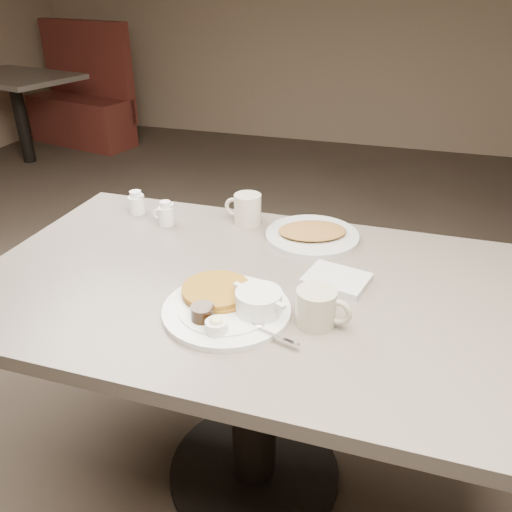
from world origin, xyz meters
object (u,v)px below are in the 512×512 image
(diner_table, at_px, (254,334))
(creamer_right, at_px, (136,203))
(creamer_left, at_px, (166,214))
(booth_back_left, at_px, (77,102))
(main_plate, at_px, (231,304))
(coffee_mug_near, at_px, (317,307))
(coffee_mug_far, at_px, (247,209))
(hash_plate, at_px, (312,234))

(diner_table, height_order, creamer_right, creamer_right)
(creamer_left, distance_m, creamer_right, 0.15)
(booth_back_left, bearing_deg, creamer_right, -51.62)
(main_plate, distance_m, creamer_right, 0.69)
(main_plate, height_order, booth_back_left, booth_back_left)
(coffee_mug_near, bearing_deg, coffee_mug_far, 124.37)
(coffee_mug_near, xyz_separation_m, booth_back_left, (-3.00, 3.33, -0.39))
(main_plate, relative_size, coffee_mug_far, 3.18)
(main_plate, xyz_separation_m, coffee_mug_far, (-0.12, 0.50, 0.03))
(coffee_mug_far, bearing_deg, creamer_left, -160.72)
(hash_plate, bearing_deg, creamer_right, 179.07)
(coffee_mug_far, height_order, booth_back_left, booth_back_left)
(diner_table, relative_size, coffee_mug_near, 11.01)
(main_plate, bearing_deg, diner_table, 85.74)
(main_plate, height_order, creamer_left, creamer_left)
(creamer_left, relative_size, booth_back_left, 0.06)
(hash_plate, relative_size, booth_back_left, 0.26)
(coffee_mug_far, bearing_deg, creamer_right, -174.95)
(diner_table, relative_size, main_plate, 3.66)
(main_plate, bearing_deg, coffee_mug_far, 104.02)
(coffee_mug_near, height_order, hash_plate, coffee_mug_near)
(main_plate, distance_m, booth_back_left, 4.37)
(main_plate, height_order, coffee_mug_near, coffee_mug_near)
(coffee_mug_near, height_order, creamer_right, coffee_mug_near)
(creamer_left, height_order, hash_plate, creamer_left)
(coffee_mug_far, distance_m, creamer_right, 0.39)
(main_plate, xyz_separation_m, hash_plate, (0.10, 0.46, -0.01))
(creamer_left, bearing_deg, booth_back_left, 129.51)
(main_plate, relative_size, hash_plate, 1.09)
(main_plate, relative_size, coffee_mug_near, 3.01)
(creamer_right, bearing_deg, hash_plate, -0.93)
(hash_plate, bearing_deg, coffee_mug_near, -76.81)
(coffee_mug_far, height_order, hash_plate, coffee_mug_far)
(coffee_mug_near, relative_size, creamer_right, 1.65)
(creamer_right, relative_size, hash_plate, 0.22)
(coffee_mug_far, xyz_separation_m, creamer_right, (-0.39, -0.03, -0.01))
(main_plate, distance_m, hash_plate, 0.47)
(coffee_mug_near, bearing_deg, diner_table, 145.99)
(creamer_left, relative_size, creamer_right, 0.97)
(diner_table, xyz_separation_m, hash_plate, (0.09, 0.31, 0.18))
(main_plate, xyz_separation_m, coffee_mug_near, (0.21, 0.01, 0.02))
(coffee_mug_near, bearing_deg, hash_plate, 103.19)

